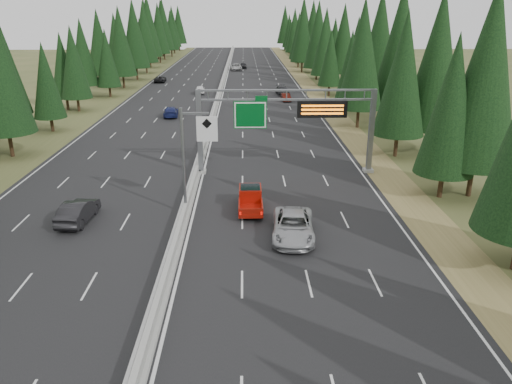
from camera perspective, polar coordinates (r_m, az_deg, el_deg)
road at (r=91.24m, az=-4.23°, el=10.80°), size 32.00×260.00×0.08m
shoulder_right at (r=92.11m, az=7.10°, el=10.78°), size 3.60×260.00×0.06m
shoulder_left at (r=93.81m, az=-15.34°, el=10.40°), size 3.60×260.00×0.06m
median_barrier at (r=91.18m, az=-4.24°, el=11.03°), size 0.70×260.00×0.85m
sign_gantry at (r=46.01m, az=4.27°, el=8.38°), size 16.75×0.98×7.80m
hov_sign_pole at (r=36.48m, az=-7.42°, el=4.32°), size 2.80×0.50×8.00m
tree_row_right at (r=84.46m, az=11.37°, el=15.96°), size 11.94×244.88×18.92m
tree_row_left at (r=93.55m, az=-18.39°, el=15.86°), size 12.02×245.91×18.88m
silver_minivan at (r=33.56m, az=4.27°, el=-3.90°), size 3.20×6.14×1.65m
red_pickup at (r=38.34m, az=-0.65°, el=-0.61°), size 1.79×5.00×1.63m
car_ahead_green at (r=71.06m, az=-0.10°, el=8.93°), size 2.01×4.73×1.59m
car_ahead_dkred at (r=86.38m, az=3.45°, el=10.76°), size 1.55×3.93×1.27m
car_ahead_dkgrey at (r=93.31m, az=3.02°, el=11.52°), size 2.42×5.27×1.50m
car_ahead_white at (r=133.26m, az=-2.28°, el=14.09°), size 3.20×6.09×1.63m
car_ahead_far at (r=137.66m, az=-1.47°, el=14.25°), size 1.75×4.35×1.48m
car_onc_near at (r=38.21m, az=-19.68°, el=-2.07°), size 2.01×4.97×1.60m
car_onc_blue at (r=74.09m, az=-9.71°, el=9.05°), size 2.47×5.13×1.44m
car_onc_white at (r=94.83m, az=-6.41°, el=11.56°), size 1.99×4.45×1.49m
car_onc_far at (r=112.06m, az=-10.89°, el=12.58°), size 2.51×5.06×1.38m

